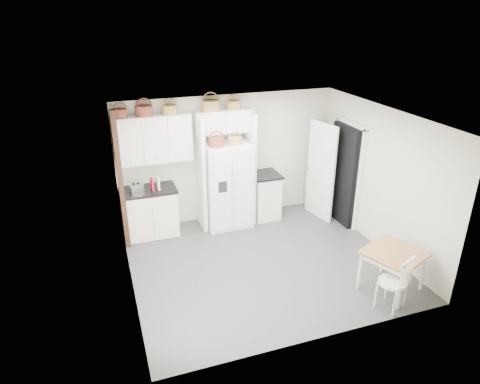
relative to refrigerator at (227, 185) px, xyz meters
name	(u,v)px	position (x,y,z in m)	size (l,w,h in m)	color
floor	(263,262)	(0.15, -1.62, -0.87)	(4.50, 4.50, 0.00)	#2E2F31
ceiling	(267,118)	(0.15, -1.62, 1.73)	(4.50, 4.50, 0.00)	white
wall_back	(228,158)	(0.15, 0.38, 0.43)	(4.50, 4.50, 0.00)	#BCBAB1
wall_left	(125,215)	(-2.10, -1.62, 0.43)	(4.00, 4.00, 0.00)	#BCBAB1
wall_right	(380,179)	(2.40, -1.62, 0.43)	(4.00, 4.00, 0.00)	#BCBAB1
refrigerator	(227,185)	(0.00, 0.00, 0.00)	(0.90, 0.72, 1.74)	white
base_cab_left	(150,213)	(-1.55, 0.08, -0.41)	(1.00, 0.63, 0.93)	white
base_cab_right	(265,196)	(0.86, 0.08, -0.40)	(0.53, 0.64, 0.94)	white
dining_table	(392,271)	(1.78, -2.98, -0.53)	(0.82, 0.82, 0.68)	olive
windsor_chair	(393,282)	(1.49, -3.37, -0.42)	(0.44, 0.40, 0.90)	white
counter_left	(148,190)	(-1.55, 0.08, 0.08)	(1.04, 0.67, 0.04)	black
counter_right	(265,174)	(0.86, 0.08, 0.09)	(0.57, 0.68, 0.04)	black
toaster	(136,188)	(-1.78, -0.01, 0.18)	(0.24, 0.14, 0.17)	silver
cookbook_red	(152,184)	(-1.48, 0.00, 0.22)	(0.03, 0.16, 0.23)	red
cookbook_cream	(158,183)	(-1.37, 0.00, 0.22)	(0.04, 0.17, 0.25)	silver
basket_upper_a	(120,113)	(-1.90, 0.21, 1.56)	(0.26, 0.26, 0.15)	maroon
basket_upper_b	(144,111)	(-1.48, 0.21, 1.57)	(0.31, 0.31, 0.18)	maroon
basket_upper_c	(170,109)	(-1.02, 0.21, 1.56)	(0.28, 0.28, 0.16)	brown
basket_bridge_a	(211,105)	(-0.24, 0.21, 1.58)	(0.35, 0.35, 0.19)	brown
basket_bridge_b	(234,105)	(0.22, 0.21, 1.56)	(0.28, 0.28, 0.16)	brown
basket_fridge_a	(217,142)	(-0.23, -0.10, 0.95)	(0.30, 0.30, 0.16)	maroon
basket_fridge_b	(235,141)	(0.13, -0.10, 0.94)	(0.26, 0.26, 0.14)	brown
upper_cabinet	(154,139)	(-1.35, 0.21, 1.03)	(1.40, 0.34, 0.90)	white
bridge_cabinet	(223,121)	(0.00, 0.21, 1.26)	(1.12, 0.34, 0.45)	white
fridge_panel_left	(201,174)	(-0.51, 0.08, 0.28)	(0.08, 0.60, 2.30)	white
fridge_panel_right	(250,168)	(0.51, 0.08, 0.28)	(0.08, 0.60, 2.30)	white
trim_post	(121,183)	(-2.05, -0.27, 0.43)	(0.09, 0.09, 2.60)	#361F11
doorway_void	(345,175)	(2.31, -0.62, 0.16)	(0.18, 0.85, 2.05)	black
door_slab	(321,171)	(1.95, -0.28, 0.16)	(0.80, 0.04, 2.05)	white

